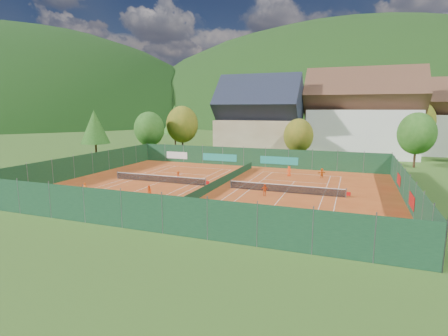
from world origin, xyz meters
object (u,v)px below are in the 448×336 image
(ball_hopper, at_px, (304,224))
(player_right_far_b, at_px, (322,173))
(chalet, at_px, (259,122))
(hotel_block_b, at_px, (435,122))
(player_right_near, at_px, (265,190))
(player_left_far, at_px, (178,176))
(player_left_mid, at_px, (149,192))
(hotel_block_a, at_px, (362,118))
(player_right_far_a, at_px, (289,171))
(player_left_near, at_px, (85,190))

(ball_hopper, distance_m, player_right_far_b, 21.66)
(chalet, bearing_deg, player_right_far_b, -54.95)
(hotel_block_b, bearing_deg, player_right_near, -117.32)
(player_left_far, distance_m, player_right_far_b, 19.18)
(chalet, bearing_deg, player_left_mid, -93.07)
(player_left_mid, relative_size, player_right_far_b, 0.98)
(hotel_block_a, height_order, player_right_far_b, hotel_block_a)
(player_left_far, relative_size, player_right_far_a, 0.87)
(hotel_block_b, distance_m, ball_hopper, 58.98)
(chalet, bearing_deg, player_right_far_a, -64.36)
(player_left_near, distance_m, player_right_far_a, 26.34)
(player_right_far_b, bearing_deg, player_left_far, -9.04)
(chalet, height_order, player_right_far_b, chalet)
(hotel_block_b, distance_m, player_left_far, 55.96)
(hotel_block_b, xyz_separation_m, player_left_near, (-41.62, -53.10, -5.87))
(player_left_near, xyz_separation_m, player_right_near, (17.80, 6.98, -0.11))
(chalet, xyz_separation_m, ball_hopper, (14.61, -41.72, -6.07))
(hotel_block_b, height_order, player_left_far, hotel_block_b)
(player_left_mid, xyz_separation_m, player_right_far_a, (11.66, 16.97, 0.05))
(player_left_mid, bearing_deg, hotel_block_b, 64.67)
(ball_hopper, bearing_deg, player_right_near, 119.54)
(hotel_block_a, height_order, player_right_near, hotel_block_a)
(hotel_block_a, distance_m, player_left_near, 53.30)
(player_left_mid, xyz_separation_m, player_left_far, (-1.34, 8.99, -0.05))
(hotel_block_a, distance_m, player_left_far, 41.35)
(hotel_block_b, height_order, player_right_far_b, hotel_block_b)
(chalet, relative_size, player_left_far, 13.32)
(hotel_block_b, relative_size, player_left_mid, 13.15)
(player_right_far_a, bearing_deg, chalet, -97.27)
(ball_hopper, bearing_deg, player_left_mid, 164.56)
(hotel_block_a, distance_m, player_right_far_a, 28.56)
(hotel_block_a, xyz_separation_m, hotel_block_b, (14.00, 8.00, -0.76))
(chalet, bearing_deg, player_left_far, -96.75)
(hotel_block_a, distance_m, player_right_far_b, 27.36)
(hotel_block_a, bearing_deg, player_right_near, -104.45)
(player_right_far_b, bearing_deg, player_left_near, 6.06)
(hotel_block_a, xyz_separation_m, player_right_far_b, (-4.93, -26.06, -6.71))
(player_left_near, height_order, player_right_near, player_left_near)
(ball_hopper, distance_m, player_right_far_a, 22.12)
(ball_hopper, bearing_deg, player_left_far, 142.88)
(player_right_far_a, bearing_deg, player_left_near, 13.08)
(ball_hopper, bearing_deg, player_right_far_a, 102.90)
(hotel_block_a, relative_size, ball_hopper, 27.00)
(chalet, height_order, hotel_block_a, hotel_block_a)
(hotel_block_b, distance_m, player_right_near, 52.25)
(player_left_near, relative_size, player_left_mid, 1.14)
(chalet, distance_m, player_left_far, 28.96)
(hotel_block_b, xyz_separation_m, player_left_far, (-36.33, -42.14, -6.01))
(chalet, height_order, player_right_near, chalet)
(chalet, bearing_deg, ball_hopper, -70.69)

